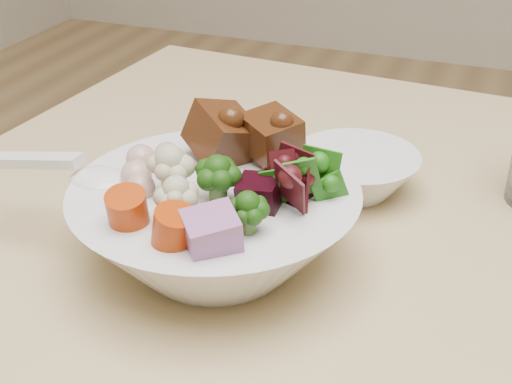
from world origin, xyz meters
The scene contains 3 objects.
food_bowl centered at (-0.29, 0.12, 0.80)m, with size 0.25×0.25×0.13m.
soup_spoon centered at (-0.41, 0.10, 0.83)m, with size 0.16×0.05×0.03m.
side_bowl centered at (-0.21, 0.29, 0.78)m, with size 0.13×0.13×0.04m, color silver, non-canonical shape.
Camera 1 is at (-0.07, -0.35, 1.12)m, focal length 50.00 mm.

